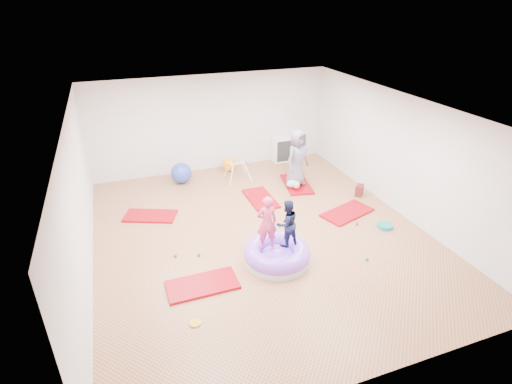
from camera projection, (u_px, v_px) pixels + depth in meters
name	position (u px, v px, depth m)	size (l,w,h in m)	color
room	(261.00, 176.00, 8.23)	(7.01, 8.01, 2.81)	tan
gym_mat_front_left	(202.00, 285.00, 7.27)	(1.29, 0.64, 0.05)	maroon
gym_mat_mid_left	(150.00, 216.00, 9.52)	(1.20, 0.60, 0.05)	maroon
gym_mat_center_back	(261.00, 199.00, 10.32)	(1.24, 0.62, 0.05)	maroon
gym_mat_right	(347.00, 213.00, 9.66)	(1.28, 0.64, 0.05)	maroon
gym_mat_rear_right	(297.00, 184.00, 11.10)	(1.32, 0.66, 0.05)	maroon
inflatable_cushion	(277.00, 255.00, 7.88)	(1.31, 1.31, 0.41)	silver
child_pink	(267.00, 220.00, 7.56)	(0.40, 0.27, 1.11)	#D93B6A
child_navy	(287.00, 221.00, 7.65)	(0.48, 0.37, 0.98)	#151E3F
adult_caregiver	(297.00, 158.00, 10.67)	(0.76, 0.49, 1.56)	slate
infant	(294.00, 184.00, 10.77)	(0.40, 0.40, 0.23)	silver
ball_pit_balls	(264.00, 239.00, 8.62)	(4.22, 3.61, 0.07)	#2E3FAE
exercise_ball_blue	(181.00, 173.00, 11.12)	(0.58, 0.58, 0.58)	#2E3FAE
exercise_ball_orange	(229.00, 164.00, 11.89)	(0.42, 0.42, 0.42)	#FFA611
infant_play_gym	(238.00, 169.00, 11.22)	(0.69, 0.65, 0.52)	white
cube_shelf	(285.00, 149.00, 12.55)	(0.77, 0.38, 0.77)	white
balance_disc	(385.00, 226.00, 9.08)	(0.35, 0.35, 0.08)	#107986
backpack	(359.00, 190.00, 10.47)	(0.26, 0.16, 0.30)	maroon
yellow_toy	(195.00, 323.00, 6.45)	(0.19, 0.19, 0.03)	gold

